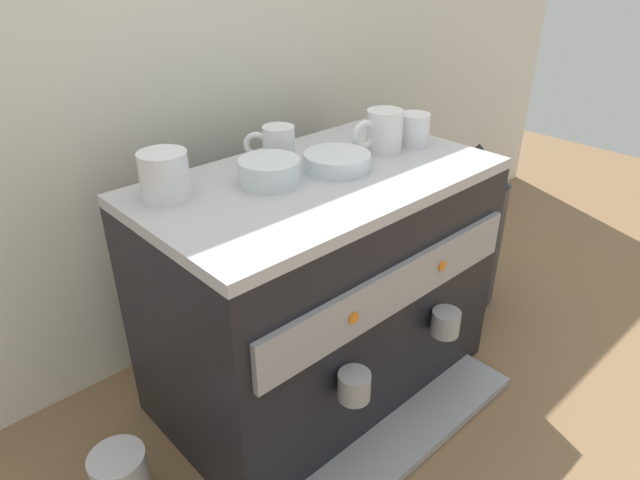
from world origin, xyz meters
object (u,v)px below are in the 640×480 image
ceramic_cup_1 (413,129)px  ceramic_bowl_0 (269,172)px  ceramic_cup_2 (164,174)px  ceramic_cup_3 (277,144)px  espresso_machine (321,288)px  ceramic_bowl_1 (336,161)px  ceramic_cup_0 (383,131)px  coffee_grinder (468,224)px

ceramic_cup_1 → ceramic_bowl_0: (-0.35, 0.04, -0.01)m
ceramic_bowl_0 → ceramic_cup_2: bearing=156.6°
ceramic_cup_3 → ceramic_bowl_0: 0.11m
espresso_machine → ceramic_bowl_1: size_ratio=5.38×
ceramic_cup_3 → ceramic_bowl_1: bearing=-61.7°
espresso_machine → ceramic_cup_2: (-0.25, 0.11, 0.28)m
ceramic_cup_0 → coffee_grinder: size_ratio=0.27×
coffee_grinder → ceramic_cup_2: bearing=171.3°
ceramic_cup_3 → ceramic_bowl_1: size_ratio=0.68×
ceramic_cup_2 → coffee_grinder: size_ratio=0.27×
espresso_machine → ceramic_cup_0: bearing=4.6°
ceramic_cup_1 → coffee_grinder: ceramic_cup_1 is taller
coffee_grinder → ceramic_bowl_1: bearing=178.0°
ceramic_cup_0 → ceramic_bowl_0: ceramic_cup_0 is taller
ceramic_cup_2 → ceramic_cup_0: bearing=-12.2°
ceramic_bowl_1 → ceramic_bowl_0: bearing=167.0°
ceramic_cup_3 → coffee_grinder: bearing=-13.0°
coffee_grinder → espresso_machine: bearing=178.9°
espresso_machine → coffee_grinder: 0.51m
espresso_machine → ceramic_cup_0: (0.18, 0.01, 0.29)m
ceramic_bowl_1 → ceramic_cup_0: bearing=3.3°
ceramic_cup_2 → coffee_grinder: 0.83m
espresso_machine → coffee_grinder: espresso_machine is taller
espresso_machine → ceramic_bowl_0: ceramic_bowl_0 is taller
ceramic_cup_1 → ceramic_bowl_0: size_ratio=0.89×
coffee_grinder → ceramic_cup_3: bearing=167.0°
espresso_machine → ceramic_cup_1: size_ratio=6.90×
ceramic_bowl_0 → ceramic_bowl_1: ceramic_bowl_0 is taller
ceramic_cup_2 → ceramic_bowl_1: ceramic_cup_2 is taller
ceramic_cup_2 → coffee_grinder: ceramic_cup_2 is taller
espresso_machine → ceramic_cup_1: (0.26, 0.00, 0.28)m
ceramic_bowl_0 → espresso_machine: bearing=-22.5°
ceramic_cup_1 → coffee_grinder: (0.25, -0.01, -0.30)m
ceramic_bowl_0 → ceramic_cup_3: bearing=43.8°
ceramic_cup_0 → ceramic_bowl_0: size_ratio=1.07×
ceramic_cup_2 → ceramic_bowl_1: size_ratio=0.95×
ceramic_cup_0 → ceramic_cup_1: ceramic_cup_0 is taller
ceramic_cup_2 → ceramic_bowl_1: 0.31m
ceramic_bowl_0 → coffee_grinder: size_ratio=0.25×
ceramic_cup_0 → ceramic_bowl_0: (-0.27, 0.02, -0.02)m
ceramic_cup_1 → ceramic_cup_3: (-0.27, 0.11, 0.00)m
ceramic_cup_0 → coffee_grinder: ceramic_cup_0 is taller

